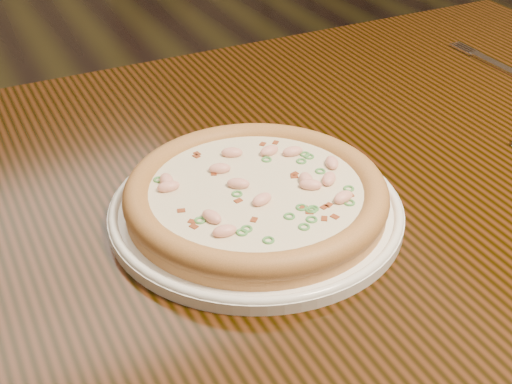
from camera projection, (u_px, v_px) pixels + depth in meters
name	position (u px, v px, depth m)	size (l,w,h in m)	color
hero_table	(324.00, 235.00, 0.90)	(1.20, 0.80, 0.75)	black
plate	(256.00, 209.00, 0.76)	(0.31, 0.31, 0.02)	white
pizza	(256.00, 194.00, 0.75)	(0.28, 0.28, 0.03)	tan
fork	(494.00, 63.00, 1.10)	(0.02, 0.18, 0.00)	silver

